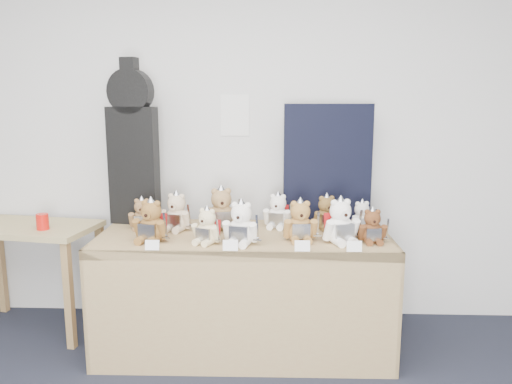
{
  "coord_description": "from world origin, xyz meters",
  "views": [
    {
      "loc": [
        0.48,
        -1.2,
        1.65
      ],
      "look_at": [
        0.36,
        1.84,
        1.08
      ],
      "focal_mm": 35.0,
      "sensor_mm": 36.0,
      "label": 1
    }
  ],
  "objects_px": {
    "red_cup": "(43,222)",
    "teddy_front_left": "(207,227)",
    "display_table": "(244,262)",
    "teddy_front_right": "(300,223)",
    "guitar_case": "(133,144)",
    "teddy_front_far_left": "(151,223)",
    "side_table": "(29,242)",
    "teddy_back_centre_left": "(222,211)",
    "teddy_back_far_left": "(142,215)",
    "teddy_front_end": "(372,227)",
    "teddy_front_centre": "(241,225)",
    "teddy_front_far_right": "(341,223)",
    "teddy_back_end": "(362,218)",
    "teddy_back_right": "(327,214)",
    "teddy_back_left": "(176,213)",
    "teddy_back_centre_right": "(278,212)"
  },
  "relations": [
    {
      "from": "red_cup",
      "to": "teddy_front_left",
      "type": "bearing_deg",
      "value": -14.91
    },
    {
      "from": "display_table",
      "to": "teddy_front_right",
      "type": "bearing_deg",
      "value": -11.09
    },
    {
      "from": "guitar_case",
      "to": "teddy_front_far_left",
      "type": "distance_m",
      "value": 0.67
    },
    {
      "from": "teddy_front_far_left",
      "to": "side_table",
      "type": "bearing_deg",
      "value": 170.67
    },
    {
      "from": "teddy_back_centre_left",
      "to": "teddy_back_far_left",
      "type": "distance_m",
      "value": 0.54
    },
    {
      "from": "teddy_back_centre_left",
      "to": "guitar_case",
      "type": "bearing_deg",
      "value": 156.16
    },
    {
      "from": "teddy_front_end",
      "to": "teddy_front_right",
      "type": "bearing_deg",
      "value": 174.36
    },
    {
      "from": "side_table",
      "to": "red_cup",
      "type": "xyz_separation_m",
      "value": [
        0.17,
        -0.12,
        0.18
      ]
    },
    {
      "from": "teddy_front_centre",
      "to": "teddy_back_centre_left",
      "type": "height_order",
      "value": "teddy_back_centre_left"
    },
    {
      "from": "teddy_front_far_left",
      "to": "teddy_front_far_right",
      "type": "bearing_deg",
      "value": 14.1
    },
    {
      "from": "guitar_case",
      "to": "side_table",
      "type": "bearing_deg",
      "value": -165.44
    },
    {
      "from": "display_table",
      "to": "teddy_back_centre_left",
      "type": "xyz_separation_m",
      "value": [
        -0.16,
        0.19,
        0.3
      ]
    },
    {
      "from": "guitar_case",
      "to": "teddy_front_right",
      "type": "height_order",
      "value": "guitar_case"
    },
    {
      "from": "teddy_front_centre",
      "to": "teddy_back_end",
      "type": "height_order",
      "value": "teddy_front_centre"
    },
    {
      "from": "teddy_front_left",
      "to": "teddy_front_far_right",
      "type": "distance_m",
      "value": 0.81
    },
    {
      "from": "side_table",
      "to": "teddy_back_centre_left",
      "type": "distance_m",
      "value": 1.42
    },
    {
      "from": "teddy_back_far_left",
      "to": "guitar_case",
      "type": "bearing_deg",
      "value": 114.36
    },
    {
      "from": "teddy_back_right",
      "to": "teddy_front_left",
      "type": "bearing_deg",
      "value": -165.02
    },
    {
      "from": "display_table",
      "to": "side_table",
      "type": "distance_m",
      "value": 1.57
    },
    {
      "from": "teddy_front_far_left",
      "to": "teddy_front_far_right",
      "type": "distance_m",
      "value": 1.16
    },
    {
      "from": "red_cup",
      "to": "teddy_back_left",
      "type": "relative_size",
      "value": 0.38
    },
    {
      "from": "display_table",
      "to": "guitar_case",
      "type": "bearing_deg",
      "value": 155.93
    },
    {
      "from": "guitar_case",
      "to": "teddy_back_far_left",
      "type": "bearing_deg",
      "value": -50.23
    },
    {
      "from": "teddy_front_far_left",
      "to": "teddy_back_left",
      "type": "bearing_deg",
      "value": 82.77
    },
    {
      "from": "guitar_case",
      "to": "teddy_back_end",
      "type": "relative_size",
      "value": 4.94
    },
    {
      "from": "teddy_front_far_right",
      "to": "teddy_front_centre",
      "type": "bearing_deg",
      "value": 166.83
    },
    {
      "from": "teddy_back_end",
      "to": "teddy_front_right",
      "type": "bearing_deg",
      "value": -165.84
    },
    {
      "from": "teddy_front_right",
      "to": "teddy_back_right",
      "type": "relative_size",
      "value": 1.11
    },
    {
      "from": "teddy_front_left",
      "to": "teddy_front_centre",
      "type": "bearing_deg",
      "value": 20.0
    },
    {
      "from": "teddy_front_end",
      "to": "teddy_back_centre_right",
      "type": "bearing_deg",
      "value": 146.19
    },
    {
      "from": "display_table",
      "to": "teddy_front_end",
      "type": "relative_size",
      "value": 7.96
    },
    {
      "from": "display_table",
      "to": "teddy_back_end",
      "type": "bearing_deg",
      "value": 12.48
    },
    {
      "from": "teddy_front_far_left",
      "to": "teddy_back_left",
      "type": "relative_size",
      "value": 1.03
    },
    {
      "from": "teddy_front_end",
      "to": "teddy_back_right",
      "type": "distance_m",
      "value": 0.41
    },
    {
      "from": "teddy_back_left",
      "to": "teddy_front_centre",
      "type": "bearing_deg",
      "value": -20.26
    },
    {
      "from": "guitar_case",
      "to": "teddy_front_end",
      "type": "relative_size",
      "value": 4.8
    },
    {
      "from": "side_table",
      "to": "teddy_back_centre_right",
      "type": "distance_m",
      "value": 1.78
    },
    {
      "from": "side_table",
      "to": "display_table",
      "type": "bearing_deg",
      "value": -1.42
    },
    {
      "from": "guitar_case",
      "to": "teddy_back_left",
      "type": "bearing_deg",
      "value": -18.41
    },
    {
      "from": "side_table",
      "to": "teddy_front_end",
      "type": "distance_m",
      "value": 2.38
    },
    {
      "from": "display_table",
      "to": "teddy_back_end",
      "type": "height_order",
      "value": "teddy_back_end"
    },
    {
      "from": "teddy_back_centre_right",
      "to": "teddy_back_end",
      "type": "height_order",
      "value": "teddy_back_centre_right"
    },
    {
      "from": "side_table",
      "to": "teddy_front_left",
      "type": "distance_m",
      "value": 1.42
    },
    {
      "from": "teddy_front_far_left",
      "to": "teddy_front_end",
      "type": "distance_m",
      "value": 1.35
    },
    {
      "from": "teddy_back_left",
      "to": "teddy_front_left",
      "type": "bearing_deg",
      "value": -36.46
    },
    {
      "from": "teddy_back_left",
      "to": "teddy_front_right",
      "type": "bearing_deg",
      "value": -1.32
    },
    {
      "from": "side_table",
      "to": "teddy_back_end",
      "type": "height_order",
      "value": "teddy_back_end"
    },
    {
      "from": "teddy_front_right",
      "to": "teddy_front_far_right",
      "type": "distance_m",
      "value": 0.25
    },
    {
      "from": "guitar_case",
      "to": "teddy_front_far_left",
      "type": "relative_size",
      "value": 3.84
    },
    {
      "from": "teddy_front_far_left",
      "to": "teddy_front_end",
      "type": "bearing_deg",
      "value": 14.17
    }
  ]
}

